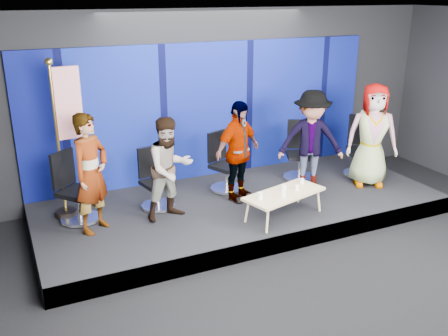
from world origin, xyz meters
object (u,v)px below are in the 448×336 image
at_px(coffee_table, 284,195).
at_px(flag_stand, 66,136).
at_px(mug_e, 302,181).
at_px(mug_a, 260,196).
at_px(chair_d, 300,160).
at_px(panelist_c, 238,152).
at_px(chair_c, 224,171).
at_px(chair_a, 75,199).
at_px(chair_b, 156,188).
at_px(mug_d, 297,187).
at_px(mug_c, 284,188).
at_px(panelist_b, 170,169).
at_px(mug_b, 283,195).
at_px(panelist_a, 91,173).
at_px(panelist_e, 372,135).
at_px(panelist_d, 311,140).
at_px(chair_e, 361,156).

xyz_separation_m(coffee_table, flag_stand, (-3.09, 1.51, 0.97)).
bearing_deg(mug_e, mug_a, -163.47).
height_order(chair_d, mug_e, chair_d).
bearing_deg(panelist_c, chair_c, 70.40).
height_order(chair_a, mug_e, chair_a).
xyz_separation_m(chair_b, mug_a, (1.28, -1.32, 0.14)).
bearing_deg(chair_c, mug_a, -115.85).
bearing_deg(mug_d, mug_c, 166.90).
xyz_separation_m(panelist_b, chair_c, (1.29, 0.72, -0.48)).
height_order(chair_a, mug_b, chair_a).
xyz_separation_m(mug_a, flag_stand, (-2.61, 1.57, 0.88)).
bearing_deg(chair_a, flag_stand, 54.27).
xyz_separation_m(panelist_a, panelist_e, (5.10, -0.24, 0.04)).
bearing_deg(mug_e, panelist_d, 47.94).
bearing_deg(panelist_d, panelist_e, 8.14).
bearing_deg(panelist_b, panelist_e, -13.89).
bearing_deg(panelist_a, mug_c, -53.79).
relative_size(panelist_a, mug_c, 17.83).
bearing_deg(mug_c, chair_d, 48.60).
bearing_deg(chair_d, panelist_a, -147.22).
distance_m(chair_c, coffee_table, 1.53).
distance_m(panelist_e, mug_a, 2.82).
bearing_deg(chair_c, mug_d, -89.13).
bearing_deg(panelist_b, panelist_c, -1.97).
distance_m(chair_e, panelist_e, 0.77).
relative_size(panelist_d, mug_e, 21.19).
relative_size(chair_d, coffee_table, 0.77).
distance_m(panelist_b, coffee_table, 1.88).
height_order(mug_b, mug_d, mug_b).
xyz_separation_m(chair_d, mug_b, (-1.34, -1.58, 0.10)).
bearing_deg(mug_e, mug_b, -147.19).
xyz_separation_m(panelist_a, chair_b, (1.11, 0.43, -0.58)).
distance_m(chair_c, mug_e, 1.53).
height_order(chair_a, mug_c, chair_a).
height_order(coffee_table, flag_stand, flag_stand).
xyz_separation_m(chair_c, chair_e, (2.80, -0.42, 0.03)).
relative_size(panelist_a, mug_b, 19.92).
relative_size(chair_a, mug_c, 11.01).
relative_size(panelist_c, mug_d, 20.70).
height_order(coffee_table, mug_d, mug_d).
relative_size(mug_d, mug_e, 0.98).
distance_m(panelist_e, mug_d, 2.12).
height_order(panelist_b, panelist_e, panelist_e).
height_order(chair_b, panelist_e, panelist_e).
xyz_separation_m(panelist_b, mug_a, (1.18, -0.83, -0.36)).
bearing_deg(chair_e, mug_d, -126.82).
distance_m(panelist_d, mug_a, 1.91).
relative_size(chair_a, chair_e, 0.96).
bearing_deg(panelist_d, mug_a, -123.70).
xyz_separation_m(chair_a, panelist_b, (1.42, -0.52, 0.46)).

